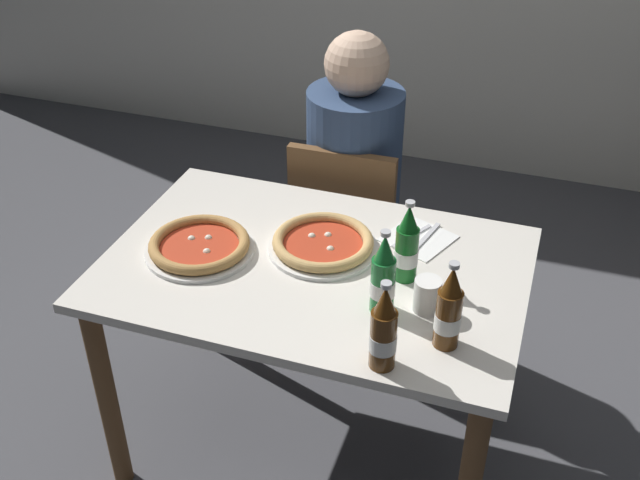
{
  "coord_description": "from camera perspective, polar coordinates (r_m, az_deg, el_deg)",
  "views": [
    {
      "loc": [
        0.59,
        -1.66,
        2.02
      ],
      "look_at": [
        0.0,
        0.05,
        0.8
      ],
      "focal_mm": 42.61,
      "sensor_mm": 36.0,
      "label": 1
    }
  ],
  "objects": [
    {
      "name": "napkin_with_cutlery",
      "position": [
        2.3,
        7.4,
        0.14
      ],
      "size": [
        0.23,
        0.23,
        0.01
      ],
      "color": "white",
      "rests_on": "dining_table_main"
    },
    {
      "name": "pizza_marinara_far",
      "position": [
        2.22,
        0.13,
        -0.23
      ],
      "size": [
        0.32,
        0.32,
        0.04
      ],
      "color": "white",
      "rests_on": "dining_table_main"
    },
    {
      "name": "ground_plane",
      "position": [
        2.68,
        -0.36,
        -14.91
      ],
      "size": [
        8.0,
        8.0,
        0.0
      ],
      "primitive_type": "plane",
      "color": "#4C4C51"
    },
    {
      "name": "chair_behind_table",
      "position": [
        2.82,
        2.17,
        0.93
      ],
      "size": [
        0.41,
        0.41,
        0.85
      ],
      "rotation": [
        0.0,
        0.0,
        3.16
      ],
      "color": "brown",
      "rests_on": "ground_plane"
    },
    {
      "name": "dining_table_main",
      "position": [
        2.24,
        -0.41,
        -4.16
      ],
      "size": [
        1.2,
        0.8,
        0.75
      ],
      "color": "silver",
      "rests_on": "ground_plane"
    },
    {
      "name": "beer_bottle_right",
      "position": [
        1.87,
        9.65,
        -5.29
      ],
      "size": [
        0.07,
        0.07,
        0.25
      ],
      "color": "#512D0F",
      "rests_on": "dining_table_main"
    },
    {
      "name": "paper_cup",
      "position": [
        2.0,
        8.05,
        -4.13
      ],
      "size": [
        0.07,
        0.07,
        0.09
      ],
      "primitive_type": "cylinder",
      "color": "white",
      "rests_on": "dining_table_main"
    },
    {
      "name": "beer_bottle_extra",
      "position": [
        1.95,
        4.76,
        -2.85
      ],
      "size": [
        0.07,
        0.07,
        0.25
      ],
      "color": "#196B2D",
      "rests_on": "dining_table_main"
    },
    {
      "name": "diner_seated",
      "position": [
        2.81,
        2.5,
        3.21
      ],
      "size": [
        0.34,
        0.34,
        1.21
      ],
      "color": "#2D3342",
      "rests_on": "ground_plane"
    },
    {
      "name": "beer_bottle_center",
      "position": [
        1.79,
        4.79,
        -6.87
      ],
      "size": [
        0.07,
        0.07,
        0.25
      ],
      "color": "#512D0F",
      "rests_on": "dining_table_main"
    },
    {
      "name": "beer_bottle_left",
      "position": [
        2.07,
        6.54,
        -0.51
      ],
      "size": [
        0.07,
        0.07,
        0.25
      ],
      "color": "#14591E",
      "rests_on": "dining_table_main"
    },
    {
      "name": "pizza_margherita_near",
      "position": [
        2.24,
        -9.04,
        -0.43
      ],
      "size": [
        0.32,
        0.32,
        0.04
      ],
      "color": "white",
      "rests_on": "dining_table_main"
    }
  ]
}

